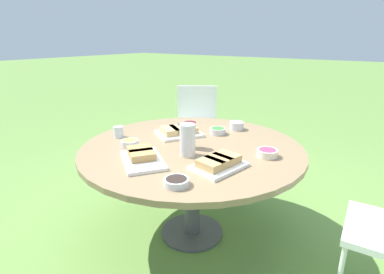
{
  "coord_description": "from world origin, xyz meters",
  "views": [
    {
      "loc": [
        -1.11,
        1.56,
        1.4
      ],
      "look_at": [
        0.0,
        0.0,
        0.76
      ],
      "focal_mm": 28.0,
      "sensor_mm": 36.0,
      "label": 1
    }
  ],
  "objects_px": {
    "dining_table": "(192,156)",
    "wine_glass": "(190,129)",
    "chair_near_right": "(197,120)",
    "water_pitcher": "(188,140)"
  },
  "relations": [
    {
      "from": "dining_table",
      "to": "water_pitcher",
      "type": "xyz_separation_m",
      "value": [
        -0.08,
        0.16,
        0.18
      ]
    },
    {
      "from": "dining_table",
      "to": "wine_glass",
      "type": "height_order",
      "value": "wine_glass"
    },
    {
      "from": "chair_near_right",
      "to": "wine_glass",
      "type": "xyz_separation_m",
      "value": [
        -0.73,
        1.14,
        0.3
      ]
    },
    {
      "from": "wine_glass",
      "to": "water_pitcher",
      "type": "bearing_deg",
      "value": 119.63
    },
    {
      "from": "dining_table",
      "to": "chair_near_right",
      "type": "relative_size",
      "value": 1.69
    },
    {
      "from": "dining_table",
      "to": "water_pitcher",
      "type": "height_order",
      "value": "water_pitcher"
    },
    {
      "from": "dining_table",
      "to": "wine_glass",
      "type": "relative_size",
      "value": 8.49
    },
    {
      "from": "dining_table",
      "to": "wine_glass",
      "type": "distance_m",
      "value": 0.21
    },
    {
      "from": "chair_near_right",
      "to": "water_pitcher",
      "type": "xyz_separation_m",
      "value": [
        -0.8,
        1.26,
        0.28
      ]
    },
    {
      "from": "chair_near_right",
      "to": "wine_glass",
      "type": "height_order",
      "value": "chair_near_right"
    }
  ]
}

